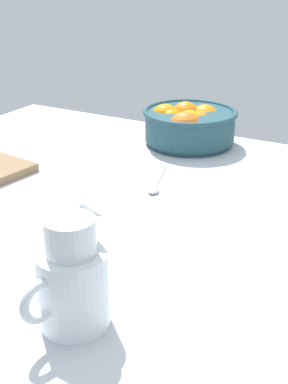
# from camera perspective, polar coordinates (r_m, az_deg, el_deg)

# --- Properties ---
(ground_plane) EXTENTS (1.38, 1.01, 0.03)m
(ground_plane) POSITION_cam_1_polar(r_m,az_deg,el_deg) (1.05, -0.64, -2.08)
(ground_plane) COLOR silver
(fruit_bowl) EXTENTS (0.24, 0.24, 0.10)m
(fruit_bowl) POSITION_cam_1_polar(r_m,az_deg,el_deg) (1.38, 4.85, 7.27)
(fruit_bowl) COLOR #234C56
(fruit_bowl) RESTS_ON ground_plane
(juice_pitcher) EXTENTS (0.09, 0.14, 0.16)m
(juice_pitcher) POSITION_cam_1_polar(r_m,az_deg,el_deg) (0.70, -7.66, -10.01)
(juice_pitcher) COLOR white
(juice_pitcher) RESTS_ON ground_plane
(spoon) EXTENTS (0.06, 0.17, 0.01)m
(spoon) POSITION_cam_1_polar(r_m,az_deg,el_deg) (1.13, 1.37, 0.96)
(spoon) COLOR silver
(spoon) RESTS_ON ground_plane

